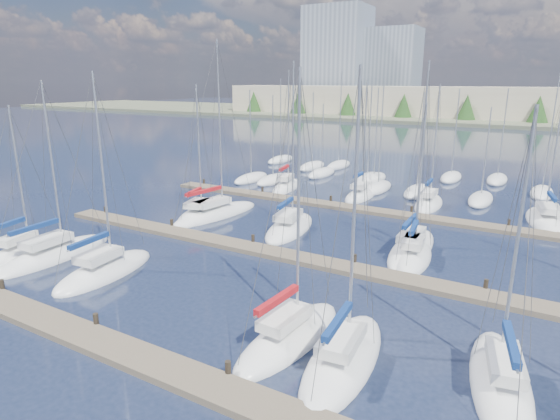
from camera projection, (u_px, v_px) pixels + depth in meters
The scene contains 21 objects.
ground at pixel (437, 164), 68.68m from camera, with size 400.00×400.00×0.00m, color #212A43.
dock_near at pixel (142, 359), 20.34m from camera, with size 44.00×1.93×1.10m.
dock_mid at pixel (295, 257), 32.00m from camera, with size 44.00×1.93×1.10m.
dock_far at pixel (366, 210), 43.66m from camera, with size 44.00×1.93×1.10m.
sailboat_n at pixel (287, 187), 53.03m from camera, with size 3.80×7.83×13.68m.
sailboat_f at pixel (500, 382), 18.73m from camera, with size 3.84×8.42×11.78m.
sailboat_h at pixel (199, 215), 41.92m from camera, with size 4.50×7.66×12.28m.
sailboat_a at pixel (23, 252), 32.81m from camera, with size 3.74×7.84×11.03m.
sailboat_b at pixel (54, 255), 32.42m from camera, with size 3.38×9.35×12.61m.
sailboat_o at pixel (360, 195), 48.96m from camera, with size 2.55×6.59×12.51m.
sailboat_c at pixel (105, 271), 29.66m from camera, with size 3.72×8.09×13.12m.
sailboat_l at pixel (413, 256), 32.12m from camera, with size 3.26×7.48×11.23m.
sailboat_k at pixel (412, 248), 33.65m from camera, with size 2.72×9.25×13.88m.
sailboat_i at pixel (216, 214), 42.35m from camera, with size 4.21×10.23×15.92m.
sailboat_j at pixel (290, 227), 38.39m from camera, with size 4.39×8.77×14.03m.
sailboat_p at pixel (429, 204), 45.71m from camera, with size 2.74×7.22×12.28m.
sailboat_q at pixel (546, 220), 40.42m from camera, with size 4.42×8.85×12.25m.
sailboat_d at pixel (289, 337), 22.01m from camera, with size 3.06×8.14×13.13m.
sailboat_e at pixel (343, 358), 20.31m from camera, with size 3.42×8.48×13.17m.
distant_boats at pixel (371, 178), 57.18m from camera, with size 36.93×20.75×13.30m.
shoreline at pixel (459, 95), 147.90m from camera, with size 400.00×60.00×38.00m.
Camera 1 is at (14.18, -10.40, 11.85)m, focal length 30.00 mm.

